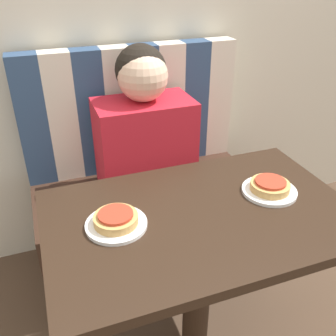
{
  "coord_description": "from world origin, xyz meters",
  "views": [
    {
      "loc": [
        -0.43,
        -0.87,
        1.47
      ],
      "look_at": [
        0.0,
        0.31,
        0.75
      ],
      "focal_mm": 40.0,
      "sensor_mm": 36.0,
      "label": 1
    }
  ],
  "objects_px": {
    "pizza_left": "(116,218)",
    "plate_right": "(269,191)",
    "person": "(144,125)",
    "pizza_right": "(270,185)",
    "plate_left": "(116,224)"
  },
  "relations": [
    {
      "from": "plate_left",
      "to": "person",
      "type": "bearing_deg",
      "value": 65.62
    },
    {
      "from": "pizza_left",
      "to": "person",
      "type": "bearing_deg",
      "value": 65.62
    },
    {
      "from": "pizza_left",
      "to": "pizza_right",
      "type": "height_order",
      "value": "same"
    },
    {
      "from": "plate_right",
      "to": "pizza_right",
      "type": "bearing_deg",
      "value": 0.0
    },
    {
      "from": "person",
      "to": "plate_right",
      "type": "bearing_deg",
      "value": -65.62
    },
    {
      "from": "pizza_left",
      "to": "plate_right",
      "type": "bearing_deg",
      "value": 0.0
    },
    {
      "from": "person",
      "to": "pizza_right",
      "type": "relative_size",
      "value": 4.89
    },
    {
      "from": "plate_left",
      "to": "pizza_right",
      "type": "bearing_deg",
      "value": 0.0
    },
    {
      "from": "plate_right",
      "to": "pizza_left",
      "type": "bearing_deg",
      "value": 180.0
    },
    {
      "from": "person",
      "to": "pizza_left",
      "type": "bearing_deg",
      "value": -114.38
    },
    {
      "from": "plate_right",
      "to": "pizza_left",
      "type": "distance_m",
      "value": 0.54
    },
    {
      "from": "plate_left",
      "to": "plate_right",
      "type": "bearing_deg",
      "value": 0.0
    },
    {
      "from": "plate_left",
      "to": "pizza_right",
      "type": "xyz_separation_m",
      "value": [
        0.54,
        0.0,
        0.02
      ]
    },
    {
      "from": "person",
      "to": "pizza_left",
      "type": "xyz_separation_m",
      "value": [
        -0.27,
        -0.6,
        -0.03
      ]
    },
    {
      "from": "person",
      "to": "plate_right",
      "type": "height_order",
      "value": "person"
    }
  ]
}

